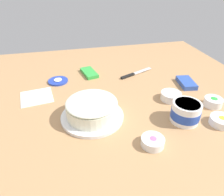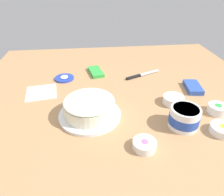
{
  "view_description": "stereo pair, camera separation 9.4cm",
  "coord_description": "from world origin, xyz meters",
  "px_view_note": "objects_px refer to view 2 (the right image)",
  "views": [
    {
      "loc": [
        0.82,
        -0.24,
        0.55
      ],
      "look_at": [
        0.04,
        -0.06,
        0.04
      ],
      "focal_mm": 32.76,
      "sensor_mm": 36.0,
      "label": 1
    },
    {
      "loc": [
        0.83,
        -0.14,
        0.55
      ],
      "look_at": [
        0.04,
        -0.06,
        0.04
      ],
      "focal_mm": 32.76,
      "sensor_mm": 36.0,
      "label": 2
    }
  ],
  "objects_px": {
    "paper_napkin": "(41,92)",
    "sprinkle_bowl_orange": "(173,100)",
    "frosted_cake": "(89,108)",
    "candy_box_lower": "(96,72)",
    "sprinkle_bowl_pink": "(144,145)",
    "candy_box_upper": "(193,87)",
    "frosting_tub": "(184,117)",
    "spreading_knife": "(140,75)",
    "frosting_tub_lid": "(64,78)",
    "sprinkle_bowl_yellow": "(222,129)",
    "sprinkle_bowl_green": "(217,109)"
  },
  "relations": [
    {
      "from": "sprinkle_bowl_orange",
      "to": "frosted_cake",
      "type": "bearing_deg",
      "value": -81.69
    },
    {
      "from": "frosting_tub_lid",
      "to": "candy_box_lower",
      "type": "distance_m",
      "value": 0.19
    },
    {
      "from": "frosting_tub_lid",
      "to": "sprinkle_bowl_green",
      "type": "relative_size",
      "value": 1.32
    },
    {
      "from": "sprinkle_bowl_green",
      "to": "paper_napkin",
      "type": "bearing_deg",
      "value": -107.83
    },
    {
      "from": "sprinkle_bowl_pink",
      "to": "paper_napkin",
      "type": "xyz_separation_m",
      "value": [
        -0.43,
        -0.43,
        -0.01
      ]
    },
    {
      "from": "frosted_cake",
      "to": "frosting_tub",
      "type": "distance_m",
      "value": 0.39
    },
    {
      "from": "candy_box_lower",
      "to": "candy_box_upper",
      "type": "height_order",
      "value": "candy_box_upper"
    },
    {
      "from": "frosting_tub",
      "to": "candy_box_upper",
      "type": "distance_m",
      "value": 0.33
    },
    {
      "from": "sprinkle_bowl_yellow",
      "to": "candy_box_lower",
      "type": "distance_m",
      "value": 0.75
    },
    {
      "from": "sprinkle_bowl_yellow",
      "to": "sprinkle_bowl_pink",
      "type": "xyz_separation_m",
      "value": [
        0.05,
        -0.32,
        -0.0
      ]
    },
    {
      "from": "candy_box_lower",
      "to": "spreading_knife",
      "type": "bearing_deg",
      "value": 62.61
    },
    {
      "from": "frosted_cake",
      "to": "frosting_tub",
      "type": "height_order",
      "value": "frosted_cake"
    },
    {
      "from": "frosting_tub_lid",
      "to": "candy_box_upper",
      "type": "xyz_separation_m",
      "value": [
        0.19,
        0.69,
        0.01
      ]
    },
    {
      "from": "frosting_tub",
      "to": "sprinkle_bowl_orange",
      "type": "bearing_deg",
      "value": 172.99
    },
    {
      "from": "frosting_tub_lid",
      "to": "sprinkle_bowl_pink",
      "type": "xyz_separation_m",
      "value": [
        0.57,
        0.33,
        0.01
      ]
    },
    {
      "from": "frosted_cake",
      "to": "spreading_knife",
      "type": "distance_m",
      "value": 0.47
    },
    {
      "from": "frosted_cake",
      "to": "sprinkle_bowl_yellow",
      "type": "distance_m",
      "value": 0.53
    },
    {
      "from": "frosting_tub",
      "to": "paper_napkin",
      "type": "bearing_deg",
      "value": -118.08
    },
    {
      "from": "sprinkle_bowl_green",
      "to": "sprinkle_bowl_orange",
      "type": "distance_m",
      "value": 0.19
    },
    {
      "from": "spreading_knife",
      "to": "paper_napkin",
      "type": "distance_m",
      "value": 0.56
    },
    {
      "from": "sprinkle_bowl_green",
      "to": "paper_napkin",
      "type": "relative_size",
      "value": 0.55
    },
    {
      "from": "sprinkle_bowl_green",
      "to": "paper_napkin",
      "type": "xyz_separation_m",
      "value": [
        -0.26,
        -0.8,
        -0.02
      ]
    },
    {
      "from": "sprinkle_bowl_orange",
      "to": "candy_box_lower",
      "type": "height_order",
      "value": "sprinkle_bowl_orange"
    },
    {
      "from": "candy_box_lower",
      "to": "frosting_tub_lid",
      "type": "bearing_deg",
      "value": -85.8
    },
    {
      "from": "candy_box_lower",
      "to": "sprinkle_bowl_yellow",
      "type": "bearing_deg",
      "value": 25.82
    },
    {
      "from": "spreading_knife",
      "to": "paper_napkin",
      "type": "bearing_deg",
      "value": -76.55
    },
    {
      "from": "frosting_tub",
      "to": "sprinkle_bowl_green",
      "type": "xyz_separation_m",
      "value": [
        -0.07,
        0.19,
        -0.02
      ]
    },
    {
      "from": "sprinkle_bowl_orange",
      "to": "sprinkle_bowl_yellow",
      "type": "bearing_deg",
      "value": 28.04
    },
    {
      "from": "frosted_cake",
      "to": "candy_box_lower",
      "type": "xyz_separation_m",
      "value": [
        -0.42,
        0.04,
        -0.03
      ]
    },
    {
      "from": "frosted_cake",
      "to": "frosting_tub_lid",
      "type": "bearing_deg",
      "value": -159.04
    },
    {
      "from": "frosting_tub",
      "to": "spreading_knife",
      "type": "bearing_deg",
      "value": -171.38
    },
    {
      "from": "sprinkle_bowl_yellow",
      "to": "sprinkle_bowl_green",
      "type": "distance_m",
      "value": 0.14
    },
    {
      "from": "candy_box_upper",
      "to": "sprinkle_bowl_yellow",
      "type": "bearing_deg",
      "value": 1.55
    },
    {
      "from": "frosting_tub",
      "to": "spreading_knife",
      "type": "height_order",
      "value": "frosting_tub"
    },
    {
      "from": "frosting_tub",
      "to": "sprinkle_bowl_orange",
      "type": "relative_size",
      "value": 1.22
    },
    {
      "from": "frosting_tub_lid",
      "to": "spreading_knife",
      "type": "relative_size",
      "value": 0.49
    },
    {
      "from": "frosted_cake",
      "to": "candy_box_upper",
      "type": "xyz_separation_m",
      "value": [
        -0.17,
        0.54,
        -0.03
      ]
    },
    {
      "from": "frosting_tub_lid",
      "to": "spreading_knife",
      "type": "xyz_separation_m",
      "value": [
        0.01,
        0.44,
        -0.0
      ]
    },
    {
      "from": "frosting_tub_lid",
      "to": "sprinkle_bowl_orange",
      "type": "height_order",
      "value": "sprinkle_bowl_orange"
    },
    {
      "from": "sprinkle_bowl_pink",
      "to": "frosting_tub",
      "type": "bearing_deg",
      "value": 118.94
    },
    {
      "from": "frosting_tub_lid",
      "to": "sprinkle_bowl_orange",
      "type": "distance_m",
      "value": 0.62
    },
    {
      "from": "sprinkle_bowl_yellow",
      "to": "candy_box_upper",
      "type": "xyz_separation_m",
      "value": [
        -0.33,
        0.04,
        -0.0
      ]
    },
    {
      "from": "frosting_tub",
      "to": "candy_box_lower",
      "type": "relative_size",
      "value": 0.83
    },
    {
      "from": "frosting_tub_lid",
      "to": "paper_napkin",
      "type": "distance_m",
      "value": 0.18
    },
    {
      "from": "sprinkle_bowl_yellow",
      "to": "candy_box_upper",
      "type": "relative_size",
      "value": 0.71
    },
    {
      "from": "frosting_tub",
      "to": "sprinkle_bowl_pink",
      "type": "bearing_deg",
      "value": -61.06
    },
    {
      "from": "sprinkle_bowl_pink",
      "to": "candy_box_upper",
      "type": "relative_size",
      "value": 0.64
    },
    {
      "from": "paper_napkin",
      "to": "frosted_cake",
      "type": "bearing_deg",
      "value": 47.64
    },
    {
      "from": "paper_napkin",
      "to": "sprinkle_bowl_orange",
      "type": "bearing_deg",
      "value": 75.34
    },
    {
      "from": "frosting_tub",
      "to": "sprinkle_bowl_pink",
      "type": "xyz_separation_m",
      "value": [
        0.1,
        -0.18,
        -0.03
      ]
    }
  ]
}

